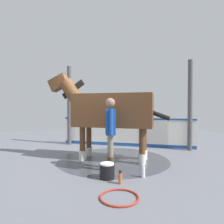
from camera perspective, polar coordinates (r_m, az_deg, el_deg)
The scene contains 11 objects.
ground_plane at distance 6.02m, azimuth -3.25°, elevation -13.13°, with size 16.00×16.00×0.02m, color slate.
wet_patch at distance 5.84m, azimuth 0.40°, elevation -13.46°, with size 3.16×3.16×0.00m, color #42444C.
barrier_wall at distance 7.74m, azimuth 4.06°, elevation -6.02°, with size 2.87×4.30×1.09m.
roof_post_near at distance 8.19m, azimuth -12.15°, elevation 1.84°, with size 0.16×0.16×3.14m, color #4C4C51.
roof_post_far at distance 7.40m, azimuth 21.47°, elevation 1.82°, with size 0.16×0.16×3.14m, color #4C4C51.
horse at distance 5.68m, azimuth -0.78°, elevation 0.40°, with size 2.22×3.10×2.52m.
handler at distance 4.76m, azimuth -0.48°, elevation -4.66°, with size 0.67×0.34×1.72m.
wash_bucket at distance 4.36m, azimuth -1.43°, elevation -16.52°, with size 0.32×0.32×0.33m.
bottle_shampoo at distance 4.48m, azimuth 8.94°, elevation -16.55°, with size 0.08×0.08×0.27m.
bottle_spray at distance 4.09m, azimuth 2.37°, elevation -18.33°, with size 0.08×0.08×0.26m.
hose_coil at distance 3.56m, azimuth 2.11°, elevation -23.22°, with size 0.66×0.66×0.03m, color #B72D1E.
Camera 1 is at (-5.61, 1.60, 1.50)m, focal length 31.89 mm.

